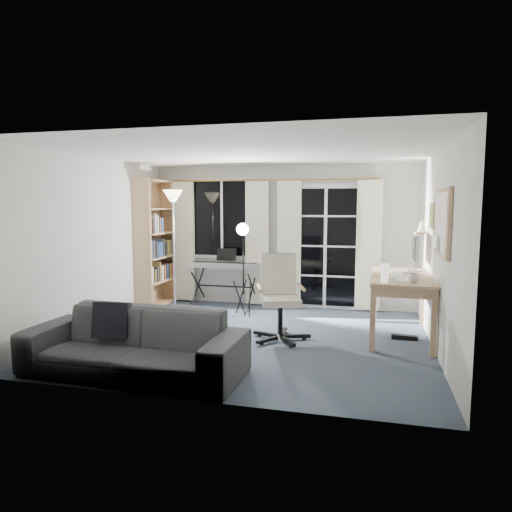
% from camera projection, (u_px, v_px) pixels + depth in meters
% --- Properties ---
extents(floor, '(4.50, 4.00, 0.02)m').
position_uv_depth(floor, '(252.00, 338.00, 6.00)').
color(floor, '#3C4658').
rests_on(floor, ground).
extents(window, '(1.20, 0.08, 1.40)m').
position_uv_depth(window, '(222.00, 218.00, 7.98)').
color(window, white).
rests_on(window, floor).
extents(french_door, '(1.32, 0.09, 2.11)m').
position_uv_depth(french_door, '(325.00, 248.00, 7.60)').
color(french_door, white).
rests_on(french_door, floor).
extents(curtains, '(3.60, 0.07, 2.13)m').
position_uv_depth(curtains, '(272.00, 243.00, 7.72)').
color(curtains, gold).
rests_on(curtains, floor).
extents(bookshelf, '(0.38, 1.02, 2.16)m').
position_uv_depth(bookshelf, '(153.00, 246.00, 7.80)').
color(bookshelf, tan).
rests_on(bookshelf, floor).
extents(torchiere_lamp, '(0.38, 0.38, 1.97)m').
position_uv_depth(torchiere_lamp, '(173.00, 215.00, 7.17)').
color(torchiere_lamp, '#B2B2B7').
rests_on(torchiere_lamp, floor).
extents(keyboard_piano, '(1.27, 0.61, 0.92)m').
position_uv_depth(keyboard_piano, '(225.00, 266.00, 7.77)').
color(keyboard_piano, black).
rests_on(keyboard_piano, floor).
extents(studio_light, '(0.30, 0.30, 1.49)m').
position_uv_depth(studio_light, '(243.00, 240.00, 7.03)').
color(studio_light, black).
rests_on(studio_light, floor).
extents(office_chair, '(0.77, 0.73, 1.10)m').
position_uv_depth(office_chair, '(279.00, 289.00, 5.94)').
color(office_chair, black).
rests_on(office_chair, floor).
extents(desk, '(0.80, 1.55, 0.82)m').
position_uv_depth(desk, '(401.00, 283.00, 5.95)').
color(desk, '#A97B57').
rests_on(desk, floor).
extents(monitor, '(0.20, 0.59, 0.52)m').
position_uv_depth(monitor, '(415.00, 249.00, 6.29)').
color(monitor, silver).
rests_on(monitor, desk).
extents(desk_clutter, '(0.50, 0.93, 1.04)m').
position_uv_depth(desk_clutter, '(396.00, 292.00, 5.74)').
color(desk_clutter, white).
rests_on(desk_clutter, desk).
extents(mug, '(0.14, 0.11, 0.13)m').
position_uv_depth(mug, '(413.00, 277.00, 5.42)').
color(mug, silver).
rests_on(mug, desk).
extents(wall_mirror, '(0.04, 0.94, 0.74)m').
position_uv_depth(wall_mirror, '(442.00, 222.00, 4.95)').
color(wall_mirror, tan).
rests_on(wall_mirror, floor).
extents(framed_print, '(0.03, 0.42, 0.32)m').
position_uv_depth(framed_print, '(432.00, 216.00, 5.81)').
color(framed_print, tan).
rests_on(framed_print, floor).
extents(wall_shelf, '(0.16, 0.30, 0.18)m').
position_uv_depth(wall_shelf, '(422.00, 229.00, 6.33)').
color(wall_shelf, tan).
rests_on(wall_shelf, floor).
extents(sofa, '(2.28, 0.74, 0.88)m').
position_uv_depth(sofa, '(133.00, 332.00, 4.66)').
color(sofa, '#28292B').
rests_on(sofa, floor).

